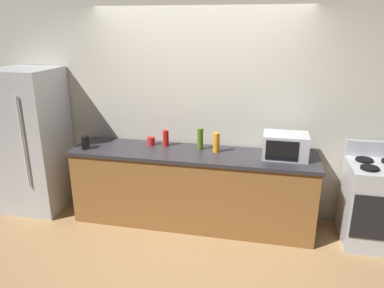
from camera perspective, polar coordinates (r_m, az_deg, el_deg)
name	(u,v)px	position (r m, az deg, el deg)	size (l,w,h in m)	color
ground_plane	(185,239)	(4.22, -1.18, -14.73)	(8.00, 8.00, 0.00)	#A87F51
back_wall	(199,106)	(4.43, 1.12, 5.95)	(6.40, 0.10, 2.70)	beige
counter_run	(192,188)	(4.34, 0.00, -6.89)	(2.84, 0.64, 0.90)	brown
refrigerator	(33,141)	(4.99, -23.66, 0.47)	(0.72, 0.73, 1.80)	#B7BABF
stove_range	(374,204)	(4.41, 26.61, -8.39)	(0.60, 0.61, 1.08)	#B7BABF
microwave	(285,146)	(4.09, 14.42, -0.29)	(0.48, 0.35, 0.27)	#B7BABF
cordless_phone	(85,142)	(4.45, -16.39, 0.24)	(0.05, 0.11, 0.15)	black
bottle_dish_soap	(216,142)	(4.15, 3.85, 0.25)	(0.08, 0.08, 0.23)	orange
bottle_olive_oil	(200,139)	(4.23, 1.30, 0.82)	(0.07, 0.07, 0.25)	#4C6B19
bottle_hot_sauce	(166,138)	(4.37, -4.13, 0.94)	(0.07, 0.07, 0.19)	red
mug_red	(151,141)	(4.43, -6.43, 0.47)	(0.09, 0.09, 0.10)	red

